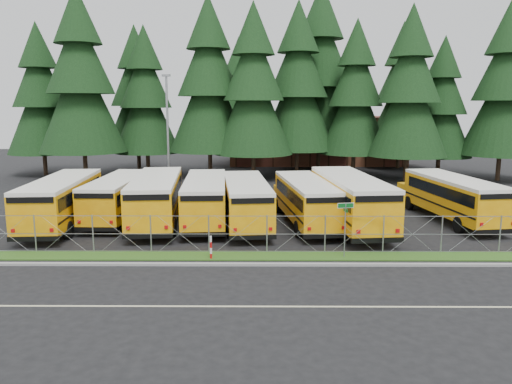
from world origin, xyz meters
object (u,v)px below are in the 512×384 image
bus_1 (120,198)px  street_sign (345,218)px  bus_2 (157,200)px  bus_3 (206,200)px  bus_0 (64,202)px  bus_east (451,199)px  bus_5 (306,202)px  bus_4 (246,202)px  light_standard (168,129)px  bus_6 (348,201)px  striped_bollard (211,248)px

bus_1 → street_sign: bearing=-31.4°
bus_2 → bus_3: bearing=-1.6°
bus_0 → bus_east: bus_0 is taller
bus_1 → bus_2: (2.75, -1.24, 0.13)m
bus_5 → street_sign: bus_5 is taller
bus_0 → bus_2: 5.82m
bus_0 → bus_4: bearing=-2.9°
bus_2 → light_standard: 13.06m
bus_0 → bus_3: (8.88, 0.86, -0.06)m
bus_4 → bus_3: bearing=160.4°
street_sign → bus_4: bearing=126.5°
bus_4 → bus_0: bearing=175.2°
bus_6 → street_sign: size_ratio=4.36×
bus_2 → striped_bollard: size_ratio=9.83×
bus_5 → bus_6: size_ratio=0.90×
bus_5 → light_standard: bearing=123.6°
bus_1 → bus_east: (21.93, -0.34, 0.04)m
bus_3 → bus_east: (16.09, 0.67, -0.01)m
bus_5 → bus_6: (2.63, -0.48, 0.16)m
bus_5 → bus_6: 2.68m
bus_1 → light_standard: (1.31, 11.12, 4.09)m
bus_6 → light_standard: light_standard is taller
striped_bollard → bus_4: bearing=78.0°
bus_4 → street_sign: bus_4 is taller
bus_east → light_standard: 23.94m
bus_5 → bus_3: bearing=169.0°
bus_2 → bus_5: bearing=-6.7°
street_sign → light_standard: size_ratio=0.28×
bus_0 → street_sign: bus_0 is taller
bus_4 → light_standard: (-7.14, 12.78, 4.04)m
street_sign → striped_bollard: 6.82m
bus_0 → bus_1: (3.04, 1.88, -0.11)m
bus_3 → bus_5: bearing=-7.4°
bus_3 → bus_1: bearing=166.2°
bus_2 → street_sign: 13.09m
bus_1 → striped_bollard: 11.29m
street_sign → bus_2: bearing=145.9°
striped_bollard → bus_1: bearing=127.9°
bus_4 → striped_bollard: (-1.53, -7.23, -0.86)m
bus_0 → bus_5: size_ratio=1.05×
bus_0 → bus_6: bus_6 is taller
bus_1 → bus_5: size_ratio=0.98×
bus_0 → striped_bollard: size_ratio=9.68×
bus_0 → bus_3: 8.92m
bus_1 → bus_4: 8.61m
bus_0 → bus_2: bearing=2.3°
bus_3 → bus_5: 6.45m
bus_5 → street_sign: (1.30, -7.16, 0.59)m
bus_4 → street_sign: 8.63m
bus_0 → bus_east: size_ratio=1.04×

